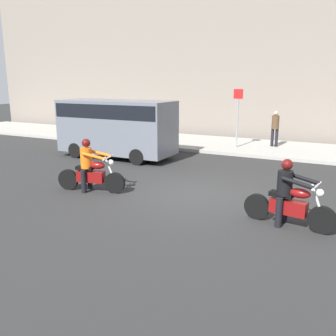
{
  "coord_description": "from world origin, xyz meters",
  "views": [
    {
      "loc": [
        3.86,
        -9.48,
        3.23
      ],
      "look_at": [
        -0.5,
        -0.76,
        0.88
      ],
      "focal_mm": 39.09,
      "sensor_mm": 36.0,
      "label": 1
    }
  ],
  "objects_px": {
    "parked_van_slate_gray": "(116,125)",
    "pedestrian_bystander": "(275,126)",
    "motorcycle_with_rider_orange_stripe": "(90,170)",
    "street_sign_post": "(238,112)",
    "motorcycle_with_rider_black_leather": "(288,199)"
  },
  "relations": [
    {
      "from": "motorcycle_with_rider_black_leather",
      "to": "street_sign_post",
      "type": "height_order",
      "value": "street_sign_post"
    },
    {
      "from": "parked_van_slate_gray",
      "to": "street_sign_post",
      "type": "distance_m",
      "value": 5.68
    },
    {
      "from": "parked_van_slate_gray",
      "to": "pedestrian_bystander",
      "type": "bearing_deg",
      "value": 41.07
    },
    {
      "from": "motorcycle_with_rider_black_leather",
      "to": "parked_van_slate_gray",
      "type": "distance_m",
      "value": 9.08
    },
    {
      "from": "motorcycle_with_rider_black_leather",
      "to": "parked_van_slate_gray",
      "type": "xyz_separation_m",
      "value": [
        -7.78,
        4.62,
        0.76
      ]
    },
    {
      "from": "motorcycle_with_rider_black_leather",
      "to": "motorcycle_with_rider_orange_stripe",
      "type": "relative_size",
      "value": 0.99
    },
    {
      "from": "motorcycle_with_rider_black_leather",
      "to": "street_sign_post",
      "type": "distance_m",
      "value": 9.37
    },
    {
      "from": "parked_van_slate_gray",
      "to": "pedestrian_bystander",
      "type": "height_order",
      "value": "parked_van_slate_gray"
    },
    {
      "from": "parked_van_slate_gray",
      "to": "pedestrian_bystander",
      "type": "distance_m",
      "value": 7.51
    },
    {
      "from": "motorcycle_with_rider_orange_stripe",
      "to": "pedestrian_bystander",
      "type": "xyz_separation_m",
      "value": [
        3.55,
        9.41,
        0.48
      ]
    },
    {
      "from": "motorcycle_with_rider_black_leather",
      "to": "street_sign_post",
      "type": "relative_size",
      "value": 0.76
    },
    {
      "from": "pedestrian_bystander",
      "to": "street_sign_post",
      "type": "bearing_deg",
      "value": -147.32
    },
    {
      "from": "parked_van_slate_gray",
      "to": "motorcycle_with_rider_orange_stripe",
      "type": "bearing_deg",
      "value": -64.8
    },
    {
      "from": "motorcycle_with_rider_black_leather",
      "to": "pedestrian_bystander",
      "type": "height_order",
      "value": "pedestrian_bystander"
    },
    {
      "from": "motorcycle_with_rider_black_leather",
      "to": "pedestrian_bystander",
      "type": "bearing_deg",
      "value": 102.52
    }
  ]
}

